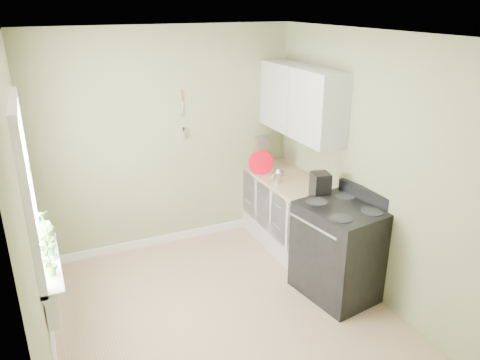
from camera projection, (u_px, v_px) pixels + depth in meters
name	position (u px, v px, depth m)	size (l,w,h in m)	color
floor	(226.00, 320.00, 4.63)	(3.20, 3.60, 0.02)	#A57D5B
ceiling	(223.00, 33.00, 3.64)	(3.20, 3.60, 0.02)	white
wall_back	(168.00, 141.00, 5.67)	(3.20, 0.02, 2.70)	#939767
wall_left	(27.00, 228.00, 3.52)	(0.02, 3.60, 2.70)	#939767
wall_right	(371.00, 168.00, 4.75)	(0.02, 3.60, 2.70)	#939767
base_cabinets	(291.00, 216.00, 5.81)	(0.60, 1.60, 0.87)	silver
countertop	(292.00, 182.00, 5.65)	(0.64, 1.60, 0.04)	tan
upper_cabinets	(301.00, 101.00, 5.44)	(0.35, 1.40, 0.80)	silver
window	(26.00, 189.00, 3.71)	(0.06, 1.14, 1.44)	white
window_sill	(48.00, 260.00, 3.98)	(0.18, 1.14, 0.04)	white
radiator	(51.00, 297.00, 4.05)	(0.12, 0.50, 0.35)	white
wall_utensils	(183.00, 123.00, 5.65)	(0.02, 0.14, 0.58)	tan
stove	(340.00, 250.00, 4.89)	(0.84, 0.92, 1.13)	black
stand_mixer	(261.00, 151.00, 6.19)	(0.27, 0.37, 0.41)	#B2B2B7
kettle	(278.00, 176.00, 5.56)	(0.17, 0.10, 0.17)	silver
coffee_maker	(320.00, 188.00, 5.04)	(0.22, 0.23, 0.32)	black
red_tray	(261.00, 162.00, 5.80)	(0.31, 0.31, 0.02)	red
jar	(319.00, 200.00, 5.00)	(0.07, 0.07, 0.07)	#BBB196
plant_a	(49.00, 259.00, 3.67)	(0.16, 0.11, 0.31)	#3C6526
plant_b	(46.00, 237.00, 4.06)	(0.15, 0.12, 0.27)	#3C6526
plant_c	(44.00, 225.00, 4.21)	(0.18, 0.18, 0.31)	#3C6526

